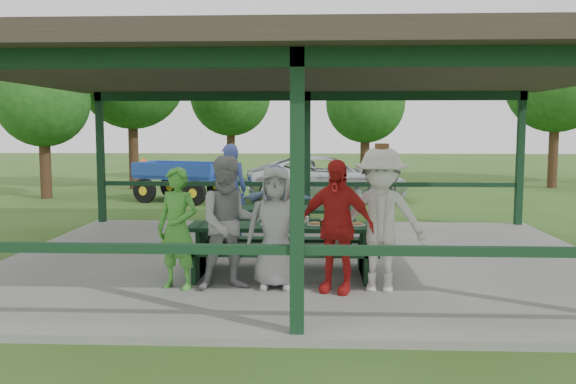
{
  "coord_description": "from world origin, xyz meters",
  "views": [
    {
      "loc": [
        0.19,
        -10.13,
        2.28
      ],
      "look_at": [
        -0.25,
        -0.3,
        1.25
      ],
      "focal_mm": 38.0,
      "sensor_mm": 36.0,
      "label": 1
    }
  ],
  "objects_px": {
    "spectator_blue": "(230,190)",
    "pickup_truck": "(328,179)",
    "contestant_grey_mid": "(276,228)",
    "spectator_lblue": "(277,202)",
    "contestant_grey_left": "(230,223)",
    "contestant_red": "(336,226)",
    "picnic_table_near": "(282,243)",
    "contestant_green": "(178,228)",
    "contestant_white_fedora": "(381,220)",
    "picnic_table_far": "(285,222)",
    "spectator_grey": "(376,203)",
    "farm_trailer": "(182,181)"
  },
  "relations": [
    {
      "from": "picnic_table_far",
      "to": "spectator_grey",
      "type": "distance_m",
      "value": 1.93
    },
    {
      "from": "picnic_table_near",
      "to": "spectator_grey",
      "type": "distance_m",
      "value": 3.29
    },
    {
      "from": "contestant_grey_left",
      "to": "contestant_grey_mid",
      "type": "height_order",
      "value": "contestant_grey_left"
    },
    {
      "from": "contestant_grey_mid",
      "to": "spectator_blue",
      "type": "height_order",
      "value": "spectator_blue"
    },
    {
      "from": "spectator_blue",
      "to": "pickup_truck",
      "type": "distance_m",
      "value": 7.2
    },
    {
      "from": "picnic_table_far",
      "to": "spectator_grey",
      "type": "bearing_deg",
      "value": 25.6
    },
    {
      "from": "contestant_grey_left",
      "to": "spectator_lblue",
      "type": "distance_m",
      "value": 3.69
    },
    {
      "from": "contestant_grey_mid",
      "to": "farm_trailer",
      "type": "height_order",
      "value": "contestant_grey_mid"
    },
    {
      "from": "picnic_table_near",
      "to": "picnic_table_far",
      "type": "relative_size",
      "value": 1.04
    },
    {
      "from": "spectator_grey",
      "to": "picnic_table_far",
      "type": "bearing_deg",
      "value": 12.59
    },
    {
      "from": "spectator_grey",
      "to": "contestant_green",
      "type": "bearing_deg",
      "value": 37.44
    },
    {
      "from": "contestant_red",
      "to": "spectator_blue",
      "type": "height_order",
      "value": "spectator_blue"
    },
    {
      "from": "contestant_grey_left",
      "to": "farm_trailer",
      "type": "height_order",
      "value": "contestant_grey_left"
    },
    {
      "from": "picnic_table_near",
      "to": "contestant_green",
      "type": "xyz_separation_m",
      "value": [
        -1.37,
        -0.85,
        0.35
      ]
    },
    {
      "from": "picnic_table_near",
      "to": "contestant_red",
      "type": "height_order",
      "value": "contestant_red"
    },
    {
      "from": "contestant_grey_mid",
      "to": "contestant_white_fedora",
      "type": "relative_size",
      "value": 0.84
    },
    {
      "from": "spectator_blue",
      "to": "farm_trailer",
      "type": "bearing_deg",
      "value": -77.21
    },
    {
      "from": "picnic_table_far",
      "to": "contestant_red",
      "type": "distance_m",
      "value": 3.06
    },
    {
      "from": "contestant_grey_mid",
      "to": "pickup_truck",
      "type": "relative_size",
      "value": 0.33
    },
    {
      "from": "contestant_green",
      "to": "picnic_table_near",
      "type": "bearing_deg",
      "value": 50.46
    },
    {
      "from": "contestant_grey_mid",
      "to": "spectator_lblue",
      "type": "distance_m",
      "value": 3.59
    },
    {
      "from": "spectator_lblue",
      "to": "spectator_blue",
      "type": "height_order",
      "value": "spectator_blue"
    },
    {
      "from": "spectator_lblue",
      "to": "contestant_red",
      "type": "bearing_deg",
      "value": 110.7
    },
    {
      "from": "spectator_lblue",
      "to": "farm_trailer",
      "type": "relative_size",
      "value": 0.4
    },
    {
      "from": "contestant_grey_mid",
      "to": "picnic_table_far",
      "type": "bearing_deg",
      "value": 90.88
    },
    {
      "from": "contestant_green",
      "to": "contestant_grey_mid",
      "type": "distance_m",
      "value": 1.33
    },
    {
      "from": "picnic_table_near",
      "to": "contestant_red",
      "type": "xyz_separation_m",
      "value": [
        0.76,
        -0.92,
        0.41
      ]
    },
    {
      "from": "picnic_table_near",
      "to": "picnic_table_far",
      "type": "height_order",
      "value": "same"
    },
    {
      "from": "spectator_lblue",
      "to": "spectator_blue",
      "type": "distance_m",
      "value": 1.1
    },
    {
      "from": "picnic_table_near",
      "to": "contestant_grey_mid",
      "type": "height_order",
      "value": "contestant_grey_mid"
    },
    {
      "from": "picnic_table_near",
      "to": "farm_trailer",
      "type": "bearing_deg",
      "value": 110.49
    },
    {
      "from": "contestant_grey_left",
      "to": "contestant_red",
      "type": "bearing_deg",
      "value": -20.29
    },
    {
      "from": "pickup_truck",
      "to": "picnic_table_far",
      "type": "bearing_deg",
      "value": 165.77
    },
    {
      "from": "contestant_red",
      "to": "spectator_lblue",
      "type": "bearing_deg",
      "value": 125.23
    },
    {
      "from": "contestant_grey_mid",
      "to": "spectator_blue",
      "type": "relative_size",
      "value": 0.89
    },
    {
      "from": "spectator_lblue",
      "to": "spectator_grey",
      "type": "height_order",
      "value": "spectator_lblue"
    },
    {
      "from": "picnic_table_near",
      "to": "contestant_grey_mid",
      "type": "distance_m",
      "value": 0.85
    },
    {
      "from": "picnic_table_far",
      "to": "contestant_grey_left",
      "type": "bearing_deg",
      "value": -101.86
    },
    {
      "from": "spectator_lblue",
      "to": "contestant_white_fedora",
      "type": "bearing_deg",
      "value": 119.37
    },
    {
      "from": "spectator_lblue",
      "to": "spectator_grey",
      "type": "bearing_deg",
      "value": -174.1
    },
    {
      "from": "contestant_grey_left",
      "to": "spectator_blue",
      "type": "xyz_separation_m",
      "value": [
        -0.58,
        4.13,
        0.03
      ]
    },
    {
      "from": "contestant_red",
      "to": "picnic_table_near",
      "type": "bearing_deg",
      "value": 149.58
    },
    {
      "from": "pickup_truck",
      "to": "contestant_grey_mid",
      "type": "bearing_deg",
      "value": 167.52
    },
    {
      "from": "spectator_blue",
      "to": "contestant_grey_mid",
      "type": "bearing_deg",
      "value": 98.84
    },
    {
      "from": "picnic_table_near",
      "to": "contestant_green",
      "type": "distance_m",
      "value": 1.65
    },
    {
      "from": "spectator_grey",
      "to": "pickup_truck",
      "type": "bearing_deg",
      "value": -96.86
    },
    {
      "from": "contestant_grey_left",
      "to": "spectator_blue",
      "type": "bearing_deg",
      "value": 80.5
    },
    {
      "from": "spectator_blue",
      "to": "contestant_white_fedora",
      "type": "bearing_deg",
      "value": 114.71
    },
    {
      "from": "contestant_green",
      "to": "contestant_red",
      "type": "relative_size",
      "value": 0.93
    },
    {
      "from": "contestant_white_fedora",
      "to": "spectator_blue",
      "type": "height_order",
      "value": "contestant_white_fedora"
    }
  ]
}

